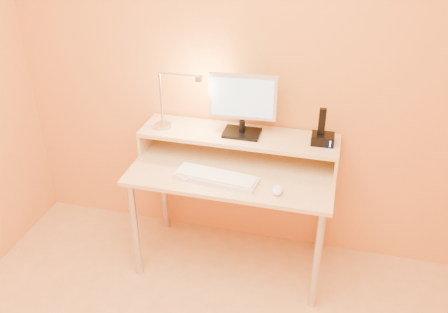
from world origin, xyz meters
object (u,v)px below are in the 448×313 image
(phone_dock, at_px, (323,139))
(keyboard, at_px, (216,178))
(monitor_panel, at_px, (243,97))
(remote_control, at_px, (192,173))
(mouse, at_px, (278,190))
(lamp_base, at_px, (163,126))

(phone_dock, bearing_deg, keyboard, -154.96)
(monitor_panel, xyz_separation_m, remote_control, (-0.23, -0.27, -0.39))
(phone_dock, distance_m, mouse, 0.42)
(mouse, bearing_deg, monitor_panel, 125.38)
(lamp_base, bearing_deg, monitor_panel, 4.66)
(keyboard, bearing_deg, remote_control, -179.87)
(remote_control, bearing_deg, phone_dock, 39.53)
(lamp_base, relative_size, mouse, 0.95)
(mouse, distance_m, remote_control, 0.51)
(mouse, bearing_deg, keyboard, 168.96)
(monitor_panel, distance_m, lamp_base, 0.54)
(monitor_panel, bearing_deg, remote_control, -134.64)
(phone_dock, relative_size, mouse, 1.24)
(remote_control, bearing_deg, lamp_base, 157.06)
(phone_dock, bearing_deg, lamp_base, -179.72)
(keyboard, bearing_deg, monitor_panel, 80.50)
(lamp_base, xyz_separation_m, mouse, (0.76, -0.29, -0.15))
(monitor_panel, bearing_deg, phone_dock, -5.36)
(lamp_base, distance_m, keyboard, 0.50)
(keyboard, bearing_deg, phone_dock, 33.33)
(keyboard, distance_m, mouse, 0.36)
(keyboard, relative_size, mouse, 4.57)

